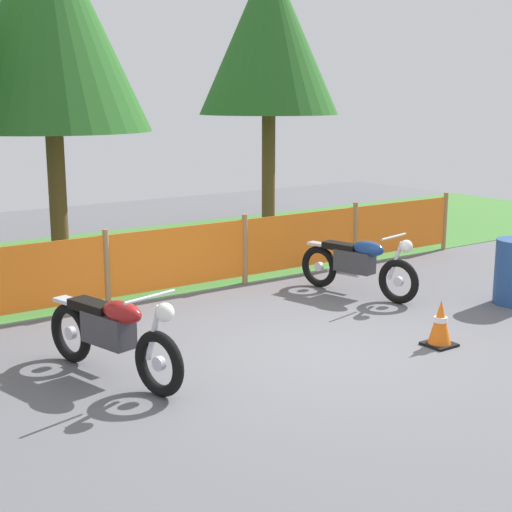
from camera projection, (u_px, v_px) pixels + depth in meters
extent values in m
cube|color=#5B5B60|center=(305.00, 349.00, 8.22)|extent=(24.00, 24.00, 0.02)
cube|color=#427A33|center=(105.00, 261.00, 12.57)|extent=(24.00, 5.27, 0.01)
cylinder|color=#997547|center=(107.00, 268.00, 9.74)|extent=(0.08, 0.08, 1.05)
cylinder|color=#997547|center=(245.00, 249.00, 10.97)|extent=(0.08, 0.08, 1.05)
cylinder|color=#997547|center=(355.00, 234.00, 12.20)|extent=(0.08, 0.08, 1.05)
cylinder|color=#997547|center=(445.00, 221.00, 13.44)|extent=(0.08, 0.08, 1.05)
cube|color=orange|center=(24.00, 278.00, 9.12)|extent=(2.12, 0.02, 0.85)
cube|color=orange|center=(180.00, 257.00, 10.35)|extent=(2.12, 0.02, 0.85)
cube|color=orange|center=(303.00, 240.00, 11.58)|extent=(2.12, 0.02, 0.85)
cube|color=orange|center=(402.00, 226.00, 12.82)|extent=(2.12, 0.02, 0.85)
cylinder|color=brown|center=(58.00, 201.00, 11.79)|extent=(0.28, 0.28, 2.21)
cone|color=#286023|center=(48.00, 18.00, 11.20)|extent=(3.06, 3.06, 3.40)
cylinder|color=brown|center=(268.00, 172.00, 15.47)|extent=(0.28, 0.28, 2.38)
cone|color=#286023|center=(269.00, 34.00, 14.89)|extent=(2.86, 2.86, 3.17)
torus|color=black|center=(398.00, 281.00, 9.95)|extent=(0.24, 0.62, 0.61)
cylinder|color=silver|center=(398.00, 281.00, 9.95)|extent=(0.09, 0.14, 0.13)
torus|color=black|center=(319.00, 267.00, 10.82)|extent=(0.24, 0.62, 0.61)
cylinder|color=silver|center=(319.00, 267.00, 10.82)|extent=(0.09, 0.14, 0.13)
cube|color=#38383D|center=(355.00, 261.00, 10.38)|extent=(0.35, 0.61, 0.31)
ellipsoid|color=navy|center=(368.00, 249.00, 10.19)|extent=(0.34, 0.54, 0.21)
cube|color=black|center=(341.00, 246.00, 10.50)|extent=(0.33, 0.57, 0.10)
cube|color=silver|center=(319.00, 244.00, 10.75)|extent=(0.23, 0.37, 0.04)
cylinder|color=silver|center=(396.00, 261.00, 9.92)|extent=(0.10, 0.23, 0.54)
sphere|color=white|center=(406.00, 246.00, 9.78)|extent=(0.21, 0.21, 0.17)
cylinder|color=silver|center=(394.00, 237.00, 9.88)|extent=(0.57, 0.16, 0.03)
cylinder|color=silver|center=(343.00, 273.00, 10.71)|extent=(0.18, 0.53, 0.07)
torus|color=black|center=(159.00, 364.00, 6.85)|extent=(0.26, 0.64, 0.63)
cylinder|color=silver|center=(159.00, 364.00, 6.85)|extent=(0.09, 0.15, 0.14)
torus|color=black|center=(71.00, 333.00, 7.74)|extent=(0.26, 0.64, 0.63)
cylinder|color=silver|center=(71.00, 333.00, 7.74)|extent=(0.09, 0.15, 0.14)
cube|color=#38383D|center=(108.00, 329.00, 7.29)|extent=(0.37, 0.63, 0.32)
ellipsoid|color=maroon|center=(122.00, 312.00, 7.10)|extent=(0.35, 0.56, 0.22)
cube|color=black|center=(92.00, 306.00, 7.41)|extent=(0.34, 0.59, 0.10)
cube|color=silver|center=(69.00, 301.00, 7.67)|extent=(0.24, 0.38, 0.04)
cylinder|color=silver|center=(154.00, 333.00, 6.83)|extent=(0.11, 0.24, 0.56)
sphere|color=white|center=(165.00, 312.00, 6.68)|extent=(0.22, 0.22, 0.18)
cylinder|color=silver|center=(150.00, 297.00, 6.78)|extent=(0.58, 0.17, 0.03)
cylinder|color=silver|center=(102.00, 342.00, 7.63)|extent=(0.20, 0.54, 0.07)
cube|color=black|center=(439.00, 344.00, 8.31)|extent=(0.32, 0.32, 0.03)
cone|color=orange|center=(440.00, 322.00, 8.25)|extent=(0.26, 0.26, 0.50)
cylinder|color=white|center=(441.00, 319.00, 8.25)|extent=(0.15, 0.15, 0.06)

